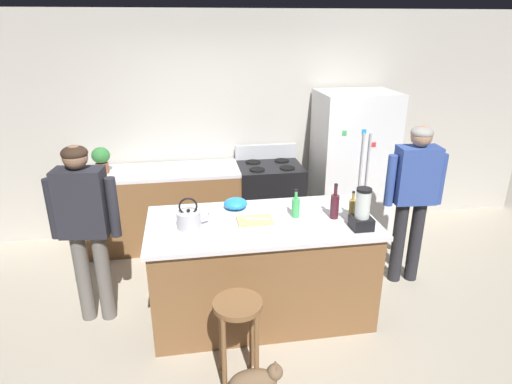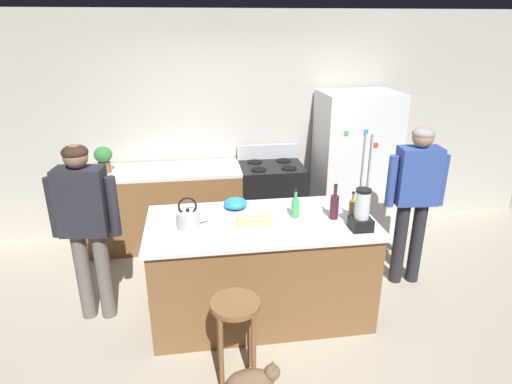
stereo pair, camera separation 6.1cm
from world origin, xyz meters
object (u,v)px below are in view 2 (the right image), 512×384
object	(u,v)px
stove_range	(271,201)
bottle_wine	(334,206)
bottle_vinegar	(352,208)
person_by_island_left	(85,218)
blender_appliance	(362,212)
bar_stool	(235,320)
potted_plant	(103,158)
kitchen_island	(261,268)
bottle_soda	(295,207)
mixing_bowl	(236,203)
cutting_board	(254,220)
person_by_sink_right	(415,192)
tea_kettle	(188,218)
cat	(253,381)
chef_knife	(256,219)
refrigerator	(354,166)

from	to	relation	value
stove_range	bottle_wine	distance (m)	1.69
bottle_vinegar	person_by_island_left	bearing A→B (deg)	174.59
blender_appliance	bottle_vinegar	distance (m)	0.25
bar_stool	potted_plant	xyz separation A→B (m)	(-1.25, 2.33, 0.59)
stove_range	kitchen_island	bearing A→B (deg)	-103.64
bottle_soda	mixing_bowl	bearing A→B (deg)	151.81
bottle_soda	cutting_board	size ratio (longest dim) A/B	0.85
kitchen_island	blender_appliance	world-z (taller)	blender_appliance
kitchen_island	cutting_board	distance (m)	0.49
person_by_sink_right	potted_plant	bearing A→B (deg)	158.71
potted_plant	tea_kettle	distance (m)	1.84
bar_stool	bottle_wine	world-z (taller)	bottle_wine
person_by_island_left	person_by_sink_right	distance (m)	3.07
blender_appliance	bottle_soda	world-z (taller)	blender_appliance
bar_stool	tea_kettle	xyz separation A→B (m)	(-0.31, 0.74, 0.49)
person_by_island_left	bottle_vinegar	world-z (taller)	person_by_island_left
bottle_soda	tea_kettle	size ratio (longest dim) A/B	0.93
bottle_vinegar	stove_range	bearing A→B (deg)	105.43
cat	bar_stool	bearing A→B (deg)	123.40
kitchen_island	bottle_wine	distance (m)	0.87
person_by_sink_right	bottle_soda	bearing A→B (deg)	-167.03
cat	cutting_board	bearing A→B (deg)	81.06
kitchen_island	cat	world-z (taller)	kitchen_island
kitchen_island	chef_knife	bearing A→B (deg)	-169.57
refrigerator	kitchen_island	bearing A→B (deg)	-133.04
potted_plant	kitchen_island	bearing A→B (deg)	-44.86
stove_range	bottle_vinegar	size ratio (longest dim) A/B	4.80
person_by_sink_right	bottle_soda	distance (m)	1.31
potted_plant	bottle_soda	world-z (taller)	potted_plant
refrigerator	bottle_wine	size ratio (longest dim) A/B	5.70
bottle_soda	chef_knife	world-z (taller)	bottle_soda
bottle_vinegar	cutting_board	size ratio (longest dim) A/B	0.79
kitchen_island	bottle_vinegar	distance (m)	0.98
kitchen_island	bottle_vinegar	size ratio (longest dim) A/B	8.34
kitchen_island	stove_range	world-z (taller)	stove_range
bar_stool	cat	bearing A→B (deg)	-56.60
cat	bottle_wine	bearing A→B (deg)	46.57
blender_appliance	cutting_board	world-z (taller)	blender_appliance
bar_stool	bottle_wine	size ratio (longest dim) A/B	2.20
chef_knife	kitchen_island	bearing A→B (deg)	25.76
stove_range	mixing_bowl	distance (m)	1.44
stove_range	bottle_wine	size ratio (longest dim) A/B	3.58
kitchen_island	tea_kettle	size ratio (longest dim) A/B	7.14
bottle_wine	mixing_bowl	xyz separation A→B (m)	(-0.82, 0.34, -0.07)
bottle_wine	potted_plant	bearing A→B (deg)	143.96
person_by_island_left	tea_kettle	xyz separation A→B (m)	(0.87, -0.21, 0.04)
cat	mixing_bowl	size ratio (longest dim) A/B	2.42
stove_range	bar_stool	bearing A→B (deg)	-106.48
refrigerator	cutting_board	bearing A→B (deg)	-134.13
kitchen_island	mixing_bowl	xyz separation A→B (m)	(-0.19, 0.30, 0.52)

